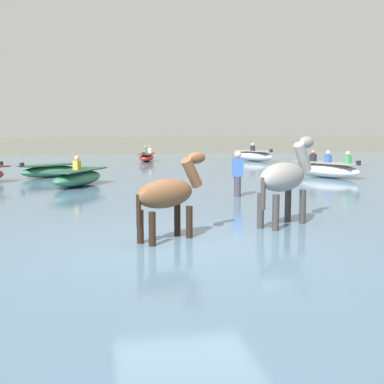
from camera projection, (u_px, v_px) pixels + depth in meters
name	position (u px, v px, depth m)	size (l,w,h in m)	color
ground_plane	(187.00, 260.00, 8.84)	(120.00, 120.00, 0.00)	#84755B
water_surface	(137.00, 187.00, 18.56)	(90.00, 90.00, 0.29)	slate
horse_lead_bay	(168.00, 196.00, 9.03)	(1.54, 1.22, 1.84)	brown
horse_trailing_grey	(285.00, 179.00, 10.40)	(1.74, 1.44, 2.10)	gray
boat_far_inshore	(50.00, 171.00, 20.92)	(2.59, 2.26, 0.65)	#337556
boat_distant_east	(147.00, 157.00, 31.09)	(1.37, 2.59, 0.95)	#BC382D
boat_mid_channel	(78.00, 178.00, 17.65)	(2.15, 2.95, 1.05)	#337556
boat_distant_west	(328.00, 169.00, 20.80)	(2.17, 3.22, 1.10)	silver
boat_far_offshore	(254.00, 156.00, 31.33)	(2.22, 3.20, 1.11)	silver
person_onlooker_right	(238.00, 177.00, 14.85)	(0.36, 0.27, 1.63)	#383842
far_shoreline	(113.00, 147.00, 40.28)	(80.00, 2.40, 1.68)	#706B5B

